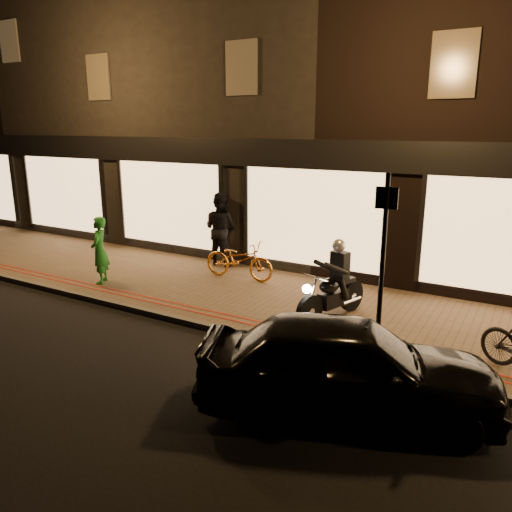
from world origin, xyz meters
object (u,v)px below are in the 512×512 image
Objects in this scene: motorcycle at (333,288)px; bicycle_gold at (239,260)px; person_green at (100,250)px; parked_car at (347,366)px; sign_post at (383,255)px.

motorcycle reaches higher than bicycle_gold.
person_green is 7.37m from parked_car.
motorcycle reaches higher than parked_car.
person_green is at bearing 123.58° from bicycle_gold.
parked_car is (4.34, -4.15, 0.08)m from bicycle_gold.
person_green is at bearing -156.17° from motorcycle.
motorcycle is at bearing -115.64° from bicycle_gold.
sign_post is 6.96m from person_green.
sign_post reaches higher than person_green.
sign_post is 2.18m from parked_car.
motorcycle is 1.02× the size of bicycle_gold.
bicycle_gold is at bearing 24.41° from parked_car.
sign_post is at bearing -22.42° from motorcycle.
motorcycle is 3.17m from parked_car.
motorcycle is 1.17× the size of person_green.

